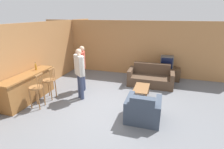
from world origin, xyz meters
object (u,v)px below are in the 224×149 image
(coffee_table, at_px, (141,89))
(tv_unit, at_px, (166,74))
(person_by_window, at_px, (83,66))
(bar_chair_mid, at_px, (49,82))
(tv, at_px, (167,62))
(person_by_counter, at_px, (80,71))
(bar_chair_near, at_px, (37,90))
(armchair_near, at_px, (143,110))
(couch_far, at_px, (151,78))
(bottle, at_px, (36,66))

(coffee_table, bearing_deg, tv_unit, 69.90)
(coffee_table, bearing_deg, person_by_window, 178.21)
(bar_chair_mid, height_order, tv, bar_chair_mid)
(person_by_window, relative_size, person_by_counter, 0.98)
(bar_chair_near, bearing_deg, coffee_table, 27.29)
(armchair_near, xyz_separation_m, tv_unit, (0.58, 3.59, -0.02))
(couch_far, height_order, tv_unit, couch_far)
(bar_chair_mid, bearing_deg, bottle, 164.90)
(couch_far, distance_m, tv, 1.16)
(tv_unit, bearing_deg, bottle, -146.67)
(person_by_window, bearing_deg, bar_chair_mid, -128.76)
(tv_unit, distance_m, person_by_window, 3.84)
(couch_far, bearing_deg, person_by_window, -152.52)
(person_by_window, height_order, person_by_counter, person_by_counter)
(bar_chair_mid, distance_m, person_by_window, 1.37)
(bottle, bearing_deg, person_by_counter, 5.01)
(tv, bearing_deg, person_by_window, -145.45)
(bar_chair_near, height_order, coffee_table, bar_chair_near)
(coffee_table, bearing_deg, tv, 69.88)
(tv_unit, bearing_deg, coffee_table, -110.10)
(couch_far, xyz_separation_m, bottle, (-3.95, -2.15, 0.79))
(armchair_near, bearing_deg, coffee_table, 99.65)
(armchair_near, height_order, bottle, bottle)
(tv, distance_m, person_by_window, 3.77)
(armchair_near, distance_m, tv_unit, 3.63)
(person_by_window, bearing_deg, tv, 34.55)
(armchair_near, distance_m, person_by_window, 3.00)
(couch_far, height_order, bottle, bottle)
(bar_chair_near, bearing_deg, couch_far, 41.90)
(couch_far, xyz_separation_m, person_by_counter, (-2.27, -2.01, 0.72))
(bar_chair_near, xyz_separation_m, coffee_table, (3.12, 1.61, -0.27))
(bar_chair_near, relative_size, tv, 2.08)
(coffee_table, distance_m, bottle, 3.90)
(couch_far, distance_m, person_by_counter, 3.12)
(bar_chair_near, xyz_separation_m, person_by_window, (0.82, 1.68, 0.40))
(tv_unit, height_order, tv, tv)
(bar_chair_near, distance_m, bottle, 1.14)
(bar_chair_mid, relative_size, person_by_window, 0.65)
(bottle, bearing_deg, tv, 33.30)
(couch_far, xyz_separation_m, tv_unit, (0.60, 0.84, -0.02))
(coffee_table, height_order, person_by_window, person_by_window)
(bar_chair_mid, distance_m, armchair_near, 3.39)
(couch_far, distance_m, coffee_table, 1.39)
(bar_chair_mid, height_order, couch_far, bar_chair_mid)
(tv_unit, relative_size, bottle, 4.35)
(bottle, bearing_deg, bar_chair_mid, -15.10)
(bar_chair_near, bearing_deg, person_by_window, 63.97)
(bar_chair_mid, xyz_separation_m, tv, (3.92, 3.16, 0.23))
(bar_chair_mid, relative_size, tv_unit, 0.92)
(bar_chair_near, height_order, person_by_counter, person_by_counter)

